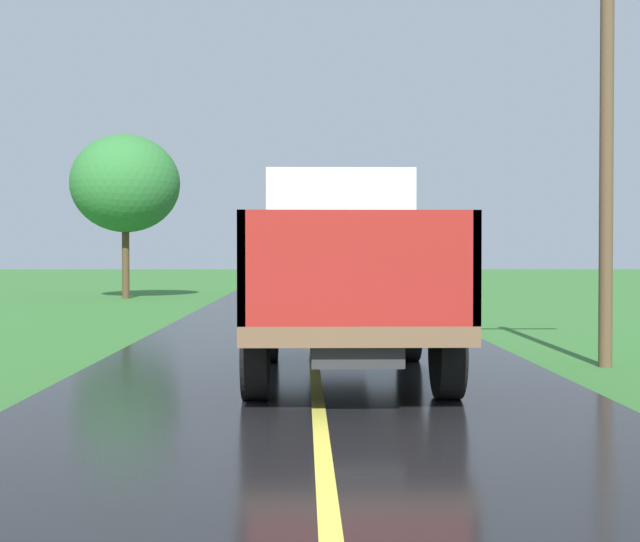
{
  "coord_description": "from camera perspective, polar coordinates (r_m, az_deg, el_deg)",
  "views": [
    {
      "loc": [
        -0.15,
        0.57,
        1.65
      ],
      "look_at": [
        0.11,
        14.16,
        1.4
      ],
      "focal_mm": 47.85,
      "sensor_mm": 36.0,
      "label": 1
    }
  ],
  "objects": [
    {
      "name": "banana_truck_near",
      "position": [
        11.77,
        1.35,
        0.24
      ],
      "size": [
        2.38,
        5.82,
        2.8
      ],
      "color": "#2D2D30",
      "rests_on": "road_surface"
    },
    {
      "name": "utility_pole_roadside",
      "position": [
        13.36,
        18.62,
        8.28
      ],
      "size": [
        2.25,
        0.2,
        6.06
      ],
      "color": "brown",
      "rests_on": "ground"
    },
    {
      "name": "roadside_tree_near_left",
      "position": [
        33.46,
        -12.89,
        5.71
      ],
      "size": [
        4.14,
        4.14,
        6.25
      ],
      "color": "#4C3823",
      "rests_on": "ground"
    }
  ]
}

